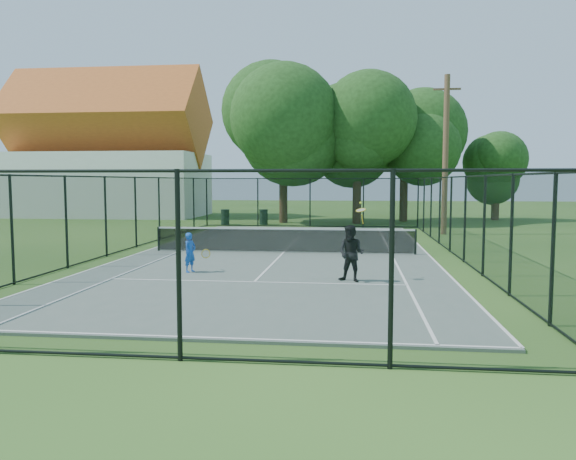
# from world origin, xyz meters

# --- Properties ---
(ground) EXTENTS (120.00, 120.00, 0.00)m
(ground) POSITION_xyz_m (0.00, 0.00, 0.00)
(ground) COLOR #294F1B
(tennis_court) EXTENTS (11.00, 24.00, 0.06)m
(tennis_court) POSITION_xyz_m (0.00, 0.00, 0.03)
(tennis_court) COLOR #56665D
(tennis_court) RESTS_ON ground
(tennis_net) EXTENTS (10.08, 0.08, 0.95)m
(tennis_net) POSITION_xyz_m (0.00, 0.00, 0.58)
(tennis_net) COLOR black
(tennis_net) RESTS_ON tennis_court
(fence) EXTENTS (13.10, 26.10, 3.00)m
(fence) POSITION_xyz_m (0.00, 0.00, 1.50)
(fence) COLOR black
(fence) RESTS_ON ground
(tree_near_left) EXTENTS (8.07, 8.07, 10.52)m
(tree_near_left) POSITION_xyz_m (-2.07, 16.30, 6.48)
(tree_near_left) COLOR #332114
(tree_near_left) RESTS_ON ground
(tree_near_mid) EXTENTS (6.41, 6.41, 8.38)m
(tree_near_mid) POSITION_xyz_m (2.86, 16.11, 5.16)
(tree_near_mid) COLOR #332114
(tree_near_mid) RESTS_ON ground
(tree_near_right) EXTENTS (6.13, 6.13, 8.46)m
(tree_near_right) POSITION_xyz_m (6.13, 18.60, 5.38)
(tree_near_right) COLOR #332114
(tree_near_right) RESTS_ON ground
(tree_far_right) EXTENTS (4.21, 4.21, 5.57)m
(tree_far_right) POSITION_xyz_m (12.84, 20.70, 3.44)
(tree_far_right) COLOR #332114
(tree_far_right) RESTS_ON ground
(building) EXTENTS (15.30, 8.15, 11.87)m
(building) POSITION_xyz_m (-17.00, 22.00, 4.93)
(building) COLOR silver
(building) RESTS_ON ground
(trash_bin_left) EXTENTS (0.58, 0.58, 0.99)m
(trash_bin_left) POSITION_xyz_m (-5.59, 14.10, 0.50)
(trash_bin_left) COLOR black
(trash_bin_left) RESTS_ON ground
(trash_bin_right) EXTENTS (0.58, 0.58, 0.98)m
(trash_bin_right) POSITION_xyz_m (-3.12, 14.40, 0.50)
(trash_bin_right) COLOR black
(trash_bin_right) RESTS_ON ground
(utility_pole) EXTENTS (1.40, 0.30, 8.32)m
(utility_pole) POSITION_xyz_m (7.42, 9.00, 4.22)
(utility_pole) COLOR #4C3823
(utility_pole) RESTS_ON ground
(player_blue) EXTENTS (0.81, 0.52, 1.20)m
(player_blue) POSITION_xyz_m (-2.22, -4.96, 0.66)
(player_blue) COLOR blue
(player_blue) RESTS_ON tennis_court
(player_black) EXTENTS (0.92, 1.11, 2.17)m
(player_black) POSITION_xyz_m (2.63, -6.01, 0.84)
(player_black) COLOR black
(player_black) RESTS_ON tennis_court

